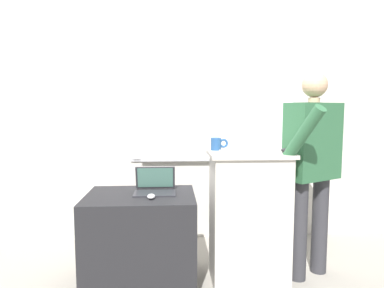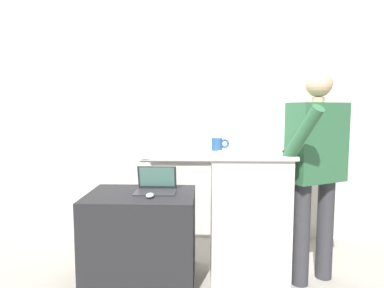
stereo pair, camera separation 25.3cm
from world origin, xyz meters
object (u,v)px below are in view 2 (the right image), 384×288
(computer_mouse_by_keyboard, at_px, (286,151))
(coffee_mug, at_px, (218,144))
(computer_mouse_by_laptop, at_px, (150,195))
(person_presenter, at_px, (316,162))
(wireless_keyboard, at_px, (249,153))
(side_desk, at_px, (141,236))
(lectern_podium, at_px, (249,219))
(laptop, at_px, (156,184))

(computer_mouse_by_keyboard, bearing_deg, coffee_mug, 159.89)
(computer_mouse_by_laptop, bearing_deg, computer_mouse_by_keyboard, 1.28)
(person_presenter, xyz_separation_m, wireless_keyboard, (-0.54, -0.10, 0.08))
(computer_mouse_by_laptop, height_order, computer_mouse_by_keyboard, computer_mouse_by_keyboard)
(side_desk, distance_m, coffee_mug, 0.97)
(side_desk, xyz_separation_m, coffee_mug, (0.62, 0.08, 0.74))
(person_presenter, bearing_deg, computer_mouse_by_keyboard, 172.04)
(lectern_podium, bearing_deg, person_presenter, 5.46)
(coffee_mug, bearing_deg, wireless_keyboard, -42.21)
(person_presenter, relative_size, laptop, 5.04)
(person_presenter, bearing_deg, wireless_keyboard, 164.04)
(coffee_mug, bearing_deg, person_presenter, -7.31)
(computer_mouse_by_keyboard, bearing_deg, side_desk, 174.79)
(lectern_podium, relative_size, computer_mouse_by_keyboard, 10.44)
(side_desk, distance_m, person_presenter, 1.51)
(computer_mouse_by_keyboard, bearing_deg, wireless_keyboard, -176.52)
(laptop, xyz_separation_m, wireless_keyboard, (0.73, -0.20, 0.29))
(side_desk, height_order, laptop, laptop)
(lectern_podium, relative_size, side_desk, 1.22)
(lectern_podium, bearing_deg, side_desk, 175.67)
(coffee_mug, bearing_deg, lectern_podium, -31.81)
(wireless_keyboard, bearing_deg, coffee_mug, 137.79)
(computer_mouse_by_laptop, xyz_separation_m, coffee_mug, (0.53, 0.21, 0.37))
(computer_mouse_by_laptop, distance_m, computer_mouse_by_keyboard, 1.09)
(wireless_keyboard, height_order, computer_mouse_by_keyboard, computer_mouse_by_keyboard)
(laptop, bearing_deg, lectern_podium, -11.16)
(lectern_podium, height_order, coffee_mug, coffee_mug)
(side_desk, xyz_separation_m, computer_mouse_by_keyboard, (1.12, -0.10, 0.71))
(person_presenter, height_order, computer_mouse_by_laptop, person_presenter)
(person_presenter, xyz_separation_m, computer_mouse_by_laptop, (-1.29, -0.11, -0.25))
(computer_mouse_by_keyboard, relative_size, coffee_mug, 0.70)
(side_desk, relative_size, computer_mouse_by_keyboard, 8.59)
(lectern_podium, xyz_separation_m, person_presenter, (0.52, 0.05, 0.45))
(wireless_keyboard, distance_m, computer_mouse_by_laptop, 0.82)
(laptop, height_order, wireless_keyboard, wireless_keyboard)
(side_desk, height_order, person_presenter, person_presenter)
(laptop, height_order, computer_mouse_by_laptop, laptop)
(side_desk, height_order, computer_mouse_by_laptop, computer_mouse_by_laptop)
(person_presenter, relative_size, wireless_keyboard, 3.68)
(side_desk, bearing_deg, coffee_mug, 7.59)
(person_presenter, bearing_deg, computer_mouse_by_laptop, 157.90)
(lectern_podium, height_order, computer_mouse_by_keyboard, computer_mouse_by_keyboard)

